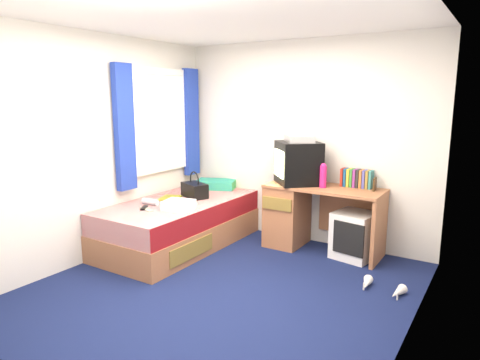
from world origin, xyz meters
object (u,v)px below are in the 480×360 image
Objects in this scene: crt_tv at (298,163)px; remote_control at (144,208)px; colour_swatch_fan at (147,209)px; handbag at (195,190)px; storage_cube at (355,235)px; vcr at (299,138)px; towel at (179,205)px; bed at (180,223)px; desk at (301,213)px; picture_frame at (375,184)px; water_bottle at (150,202)px; white_heels at (382,288)px; aerosol_can at (314,177)px; pillow at (216,184)px; magazine at (170,198)px; pink_water_bottle at (323,177)px.

crt_tv is 1.80m from remote_control.
handbag is at bearing 84.58° from colour_swatch_fan.
storage_cube is at bearing -0.51° from remote_control.
towel is at bearing -77.35° from vcr.
remote_control is at bearing -100.56° from bed.
storage_cube is 2.32× the size of colour_swatch_fan.
crt_tv is (-0.06, 0.00, 0.59)m from desk.
handbag is at bearing -102.39° from vcr.
desk is 8.12× the size of remote_control.
vcr is 1.01× the size of handbag.
picture_frame is 0.70× the size of water_bottle.
remote_control reaches higher than white_heels.
desk is at bearing 50.13° from vcr.
aerosol_can is (-0.68, -0.05, 0.02)m from picture_frame.
water_bottle is (-0.41, -0.01, -0.02)m from towel.
aerosol_can is at bearing -1.51° from pillow.
magazine is at bearing -151.62° from storage_cube.
towel is (0.25, -0.30, 0.32)m from bed.
remote_control is at bearing 160.04° from colour_swatch_fan.
aerosol_can reaches higher than handbag.
bed is 2.00m from storage_cube.
remote_control is at bearing -80.71° from magazine.
picture_frame reaches higher than water_bottle.
storage_cube is at bearing 51.42° from vcr.
storage_cube is 3.65× the size of picture_frame.
towel is at bearing -74.77° from pillow.
pillow is 0.76× the size of crt_tv.
pillow is at bearing 81.06° from magazine.
vcr is 1.39m from handbag.
picture_frame is at bearing 4.42° from aerosol_can.
colour_swatch_fan is (-0.28, -0.20, -0.04)m from towel.
magazine is at bearing -104.47° from crt_tv.
pillow reaches higher than remote_control.
magazine is (-1.34, -0.70, -0.44)m from crt_tv.
handbag reaches higher than magazine.
colour_swatch_fan is (-1.53, -1.18, -0.32)m from pink_water_bottle.
pink_water_bottle is at bearing -165.24° from storage_cube.
vcr is at bearing -172.39° from storage_cube.
pink_water_bottle is (-0.37, -0.03, 0.61)m from storage_cube.
aerosol_can is at bearing 29.87° from bed.
pillow reaches higher than magazine.
white_heels is (1.19, -0.73, -0.95)m from crt_tv.
pink_water_bottle is 1.95m from water_bottle.
picture_frame is 0.35× the size of handbag.
storage_cube is at bearing 36.97° from handbag.
desk is at bearing 147.06° from white_heels.
picture_frame is at bearing 27.49° from water_bottle.
desk is 1.74m from water_bottle.
crt_tv is 1.74m from water_bottle.
pillow is 2.09× the size of pink_water_bottle.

